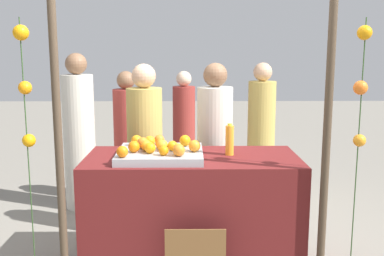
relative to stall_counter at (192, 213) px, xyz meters
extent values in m
cube|color=#5B1919|center=(0.00, 0.00, 0.00)|extent=(1.67, 0.77, 0.93)
cube|color=#9EA0A5|center=(-0.25, -0.05, 0.50)|extent=(0.65, 0.58, 0.06)
sphere|color=orange|center=(-0.35, -0.07, 0.57)|extent=(0.09, 0.09, 0.09)
sphere|color=orange|center=(-0.45, 0.12, 0.57)|extent=(0.09, 0.09, 0.09)
sphere|color=orange|center=(-0.32, -0.15, 0.57)|extent=(0.08, 0.08, 0.08)
sphere|color=orange|center=(-0.15, -0.07, 0.57)|extent=(0.08, 0.08, 0.08)
sphere|color=orange|center=(-0.44, -0.11, 0.57)|extent=(0.09, 0.09, 0.09)
sphere|color=orange|center=(-0.06, 0.11, 0.57)|extent=(0.09, 0.09, 0.09)
sphere|color=orange|center=(-0.10, -0.24, 0.57)|extent=(0.09, 0.09, 0.09)
sphere|color=orange|center=(-0.34, 0.09, 0.57)|extent=(0.09, 0.09, 0.09)
sphere|color=orange|center=(-0.25, 0.02, 0.56)|extent=(0.08, 0.08, 0.08)
sphere|color=orange|center=(-0.51, -0.27, 0.57)|extent=(0.08, 0.08, 0.08)
sphere|color=orange|center=(-0.27, 0.16, 0.57)|extent=(0.08, 0.08, 0.08)
sphere|color=orange|center=(0.02, -0.10, 0.57)|extent=(0.09, 0.09, 0.09)
sphere|color=orange|center=(-0.11, -0.16, 0.57)|extent=(0.08, 0.08, 0.08)
sphere|color=orange|center=(-0.21, -0.22, 0.56)|extent=(0.07, 0.07, 0.07)
sphere|color=orange|center=(-0.39, 0.01, 0.57)|extent=(0.09, 0.09, 0.09)
sphere|color=orange|center=(-0.23, -0.07, 0.57)|extent=(0.09, 0.09, 0.09)
cylinder|color=orange|center=(0.30, 0.05, 0.58)|extent=(0.07, 0.07, 0.24)
cylinder|color=yellow|center=(0.30, 0.05, 0.71)|extent=(0.04, 0.04, 0.02)
cylinder|color=tan|center=(-0.43, 0.66, 0.24)|extent=(0.33, 0.33, 1.41)
sphere|color=tan|center=(-0.43, 0.66, 1.06)|extent=(0.22, 0.22, 0.22)
cylinder|color=beige|center=(0.22, 0.69, 0.24)|extent=(0.33, 0.33, 1.42)
sphere|color=brown|center=(0.22, 0.69, 1.06)|extent=(0.22, 0.22, 0.22)
cylinder|color=tan|center=(0.84, 1.80, 0.23)|extent=(0.32, 0.32, 1.39)
sphere|color=tan|center=(0.84, 1.80, 1.04)|extent=(0.22, 0.22, 0.22)
cylinder|color=maroon|center=(-0.73, 1.64, 0.19)|extent=(0.31, 0.31, 1.32)
sphere|color=brown|center=(-0.73, 1.64, 0.95)|extent=(0.21, 0.21, 0.21)
cylinder|color=maroon|center=(-0.08, 2.46, 0.17)|extent=(0.30, 0.30, 1.28)
sphere|color=beige|center=(-0.08, 2.46, 0.92)|extent=(0.20, 0.20, 0.20)
cylinder|color=beige|center=(-1.23, 1.46, 0.28)|extent=(0.35, 0.35, 1.49)
sphere|color=brown|center=(-1.23, 1.46, 1.14)|extent=(0.23, 0.23, 0.23)
cylinder|color=#473828|center=(-0.91, -0.43, 0.64)|extent=(0.06, 0.06, 2.21)
cylinder|color=#473828|center=(0.91, -0.43, 0.64)|extent=(0.06, 0.06, 2.21)
cylinder|color=#2D4C23|center=(-1.13, -0.41, 0.52)|extent=(0.01, 0.01, 1.97)
sphere|color=orange|center=(-1.13, -0.41, 1.40)|extent=(0.10, 0.10, 0.10)
sphere|color=orange|center=(-1.12, -0.40, 1.04)|extent=(0.09, 0.09, 0.09)
sphere|color=orange|center=(-1.12, -0.40, 0.68)|extent=(0.09, 0.09, 0.09)
cylinder|color=#2D4C23|center=(1.13, -0.43, 0.52)|extent=(0.01, 0.01, 1.97)
sphere|color=orange|center=(1.12, -0.44, 1.40)|extent=(0.10, 0.10, 0.10)
sphere|color=orange|center=(1.12, -0.43, 1.04)|extent=(0.10, 0.10, 0.10)
sphere|color=orange|center=(1.14, -0.43, 0.68)|extent=(0.09, 0.09, 0.09)
camera|label=1|loc=(-0.04, -3.41, 1.29)|focal=41.88mm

